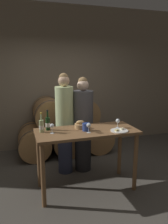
{
  "coord_description": "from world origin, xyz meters",
  "views": [
    {
      "loc": [
        -0.97,
        -2.97,
        1.93
      ],
      "look_at": [
        0.0,
        0.13,
        1.21
      ],
      "focal_mm": 35.0,
      "sensor_mm": 36.0,
      "label": 1
    }
  ],
  "objects_px": {
    "wine_bottle_red": "(48,123)",
    "wine_glass_left": "(89,126)",
    "person_right": "(83,124)",
    "tasting_table": "(87,140)",
    "bread_basket": "(80,125)",
    "wine_glass_far_left": "(52,126)",
    "person_left": "(65,123)",
    "blue_crock": "(86,127)",
    "wine_glass_center": "(118,121)",
    "cheese_plate": "(119,131)",
    "wine_bottle_white": "(42,126)"
  },
  "relations": [
    {
      "from": "person_left",
      "to": "blue_crock",
      "type": "xyz_separation_m",
      "value": [
        0.18,
        -0.66,
        0.1
      ]
    },
    {
      "from": "wine_bottle_red",
      "to": "wine_bottle_white",
      "type": "distance_m",
      "value": 0.13
    },
    {
      "from": "tasting_table",
      "to": "blue_crock",
      "type": "height_order",
      "value": "blue_crock"
    },
    {
      "from": "wine_bottle_red",
      "to": "wine_glass_far_left",
      "type": "height_order",
      "value": "wine_bottle_red"
    },
    {
      "from": "person_right",
      "to": "cheese_plate",
      "type": "height_order",
      "value": "person_right"
    },
    {
      "from": "person_left",
      "to": "wine_bottle_white",
      "type": "relative_size",
      "value": 6.07
    },
    {
      "from": "tasting_table",
      "to": "wine_glass_far_left",
      "type": "bearing_deg",
      "value": 179.58
    },
    {
      "from": "person_right",
      "to": "wine_bottle_white",
      "type": "relative_size",
      "value": 5.82
    },
    {
      "from": "cheese_plate",
      "to": "wine_glass_left",
      "type": "bearing_deg",
      "value": 172.07
    },
    {
      "from": "wine_glass_left",
      "to": "wine_glass_center",
      "type": "distance_m",
      "value": 0.52
    },
    {
      "from": "person_right",
      "to": "cheese_plate",
      "type": "xyz_separation_m",
      "value": [
        0.31,
        -0.82,
        0.1
      ]
    },
    {
      "from": "tasting_table",
      "to": "bread_basket",
      "type": "distance_m",
      "value": 0.24
    },
    {
      "from": "blue_crock",
      "to": "wine_glass_left",
      "type": "bearing_deg",
      "value": -85.39
    },
    {
      "from": "blue_crock",
      "to": "wine_glass_center",
      "type": "distance_m",
      "value": 0.52
    },
    {
      "from": "blue_crock",
      "to": "wine_glass_center",
      "type": "xyz_separation_m",
      "value": [
        0.51,
        0.0,
        0.04
      ]
    },
    {
      "from": "tasting_table",
      "to": "person_right",
      "type": "relative_size",
      "value": 0.89
    },
    {
      "from": "wine_bottle_red",
      "to": "blue_crock",
      "type": "distance_m",
      "value": 0.57
    },
    {
      "from": "bread_basket",
      "to": "wine_glass_center",
      "type": "distance_m",
      "value": 0.58
    },
    {
      "from": "wine_glass_left",
      "to": "wine_glass_center",
      "type": "relative_size",
      "value": 1.0
    },
    {
      "from": "wine_glass_center",
      "to": "cheese_plate",
      "type": "bearing_deg",
      "value": -107.4
    },
    {
      "from": "person_left",
      "to": "wine_bottle_white",
      "type": "height_order",
      "value": "person_left"
    },
    {
      "from": "person_left",
      "to": "blue_crock",
      "type": "relative_size",
      "value": 15.43
    },
    {
      "from": "tasting_table",
      "to": "wine_glass_far_left",
      "type": "height_order",
      "value": "wine_glass_far_left"
    },
    {
      "from": "wine_bottle_red",
      "to": "wine_glass_left",
      "type": "bearing_deg",
      "value": -29.18
    },
    {
      "from": "wine_bottle_red",
      "to": "cheese_plate",
      "type": "height_order",
      "value": "wine_bottle_red"
    },
    {
      "from": "wine_glass_left",
      "to": "blue_crock",
      "type": "bearing_deg",
      "value": 94.61
    },
    {
      "from": "bread_basket",
      "to": "cheese_plate",
      "type": "xyz_separation_m",
      "value": [
        0.51,
        -0.31,
        -0.04
      ]
    },
    {
      "from": "wine_glass_far_left",
      "to": "blue_crock",
      "type": "bearing_deg",
      "value": -3.44
    },
    {
      "from": "wine_bottle_white",
      "to": "cheese_plate",
      "type": "distance_m",
      "value": 1.14
    },
    {
      "from": "wine_glass_center",
      "to": "blue_crock",
      "type": "bearing_deg",
      "value": -179.67
    },
    {
      "from": "wine_bottle_white",
      "to": "person_left",
      "type": "bearing_deg",
      "value": 49.56
    },
    {
      "from": "tasting_table",
      "to": "wine_bottle_red",
      "type": "distance_m",
      "value": 0.63
    },
    {
      "from": "person_right",
      "to": "wine_glass_center",
      "type": "height_order",
      "value": "person_right"
    },
    {
      "from": "bread_basket",
      "to": "cheese_plate",
      "type": "height_order",
      "value": "bread_basket"
    },
    {
      "from": "blue_crock",
      "to": "cheese_plate",
      "type": "distance_m",
      "value": 0.49
    },
    {
      "from": "cheese_plate",
      "to": "wine_glass_left",
      "type": "xyz_separation_m",
      "value": [
        -0.45,
        0.06,
        0.1
      ]
    },
    {
      "from": "blue_crock",
      "to": "wine_glass_left",
      "type": "height_order",
      "value": "wine_glass_left"
    },
    {
      "from": "tasting_table",
      "to": "wine_glass_left",
      "type": "distance_m",
      "value": 0.29
    },
    {
      "from": "blue_crock",
      "to": "cheese_plate",
      "type": "height_order",
      "value": "blue_crock"
    },
    {
      "from": "wine_bottle_red",
      "to": "bread_basket",
      "type": "xyz_separation_m",
      "value": [
        0.48,
        -0.06,
        -0.05
      ]
    },
    {
      "from": "blue_crock",
      "to": "wine_glass_center",
      "type": "height_order",
      "value": "wine_glass_center"
    },
    {
      "from": "wine_glass_far_left",
      "to": "person_left",
      "type": "bearing_deg",
      "value": 63.2
    },
    {
      "from": "tasting_table",
      "to": "wine_glass_left",
      "type": "relative_size",
      "value": 10.56
    },
    {
      "from": "person_left",
      "to": "person_right",
      "type": "bearing_deg",
      "value": -0.0
    },
    {
      "from": "person_right",
      "to": "wine_glass_far_left",
      "type": "bearing_deg",
      "value": -136.06
    },
    {
      "from": "wine_glass_far_left",
      "to": "wine_glass_left",
      "type": "distance_m",
      "value": 0.52
    },
    {
      "from": "person_right",
      "to": "wine_glass_left",
      "type": "distance_m",
      "value": 0.8
    },
    {
      "from": "person_right",
      "to": "bread_basket",
      "type": "distance_m",
      "value": 0.57
    },
    {
      "from": "wine_bottle_red",
      "to": "wine_glass_left",
      "type": "height_order",
      "value": "wine_bottle_red"
    },
    {
      "from": "wine_bottle_white",
      "to": "blue_crock",
      "type": "bearing_deg",
      "value": -11.23
    }
  ]
}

